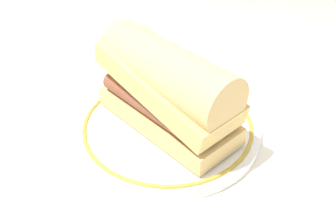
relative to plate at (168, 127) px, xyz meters
The scene contains 3 objects.
ground_plane 0.03m from the plate, 27.25° to the left, with size 1.50×1.50×0.00m, color #EFE6CC.
plate is the anchor object (origin of this frame).
sausage_sandwich 0.07m from the plate, 90.00° to the right, with size 0.22×0.15×0.12m.
Camera 1 is at (0.17, -0.40, 0.38)m, focal length 44.51 mm.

